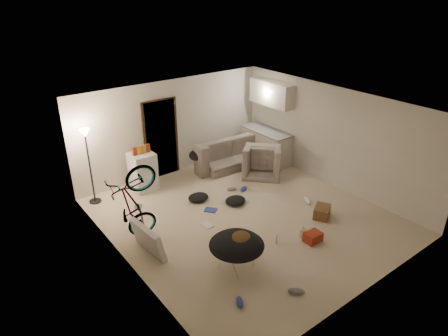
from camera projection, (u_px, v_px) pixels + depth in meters
floor at (245, 217)px, 8.83m from camera, size 5.50×6.00×0.02m
ceiling at (248, 107)px, 7.75m from camera, size 5.50×6.00×0.02m
wall_back at (173, 127)px, 10.46m from camera, size 5.50×0.02×2.50m
wall_front at (373, 231)px, 6.13m from camera, size 5.50×0.02×2.50m
wall_left at (123, 207)px, 6.79m from camera, size 0.02×6.00×2.50m
wall_right at (332, 137)px, 9.80m from camera, size 0.02×6.00×2.50m
doorway at (161, 139)px, 10.31m from camera, size 0.85×0.10×2.04m
door_trim at (161, 139)px, 10.29m from camera, size 0.97×0.04×2.10m
floor_lamp at (87, 151)px, 8.86m from camera, size 0.28×0.28×1.81m
kitchen_counter at (266, 146)px, 11.41m from camera, size 0.60×1.50×0.88m
counter_top at (267, 131)px, 11.21m from camera, size 0.64×1.54×0.04m
kitchen_uppers at (272, 93)px, 10.83m from camera, size 0.38×1.40×0.65m
sofa at (227, 154)px, 11.20m from camera, size 2.21×0.98×0.63m
armchair at (263, 162)px, 10.72m from camera, size 1.29×1.30×0.64m
bicycle at (135, 221)px, 7.84m from camera, size 1.81×0.98×1.00m
book_asset at (276, 244)px, 7.90m from camera, size 0.27×0.27×0.02m
mini_fridge at (143, 171)px, 9.82m from camera, size 0.56×0.56×0.95m
snack_box_0 at (135, 153)px, 9.51m from camera, size 0.11×0.08×0.30m
snack_box_1 at (139, 152)px, 9.57m from camera, size 0.11×0.09×0.30m
snack_box_2 at (144, 151)px, 9.64m from camera, size 0.10×0.07×0.30m
snack_box_3 at (148, 150)px, 9.70m from camera, size 0.12×0.10×0.30m
saucer_chair at (237, 249)px, 7.08m from camera, size 0.99×0.99×0.70m
hoodie at (240, 240)px, 7.00m from camera, size 0.61×0.57×0.22m
sofa_drape at (198, 155)px, 10.59m from camera, size 0.65×0.58×0.28m
tv_box at (148, 240)px, 7.54m from camera, size 0.31×0.93×0.62m
drink_case_a at (322, 212)px, 8.77m from camera, size 0.53×0.49×0.25m
drink_case_b at (313, 237)px, 7.96m from camera, size 0.35×0.26×0.20m
juicer at (303, 231)px, 8.14m from camera, size 0.17×0.17×0.24m
newspaper at (235, 202)px, 9.38m from camera, size 0.61×0.69×0.01m
book_blue at (211, 210)px, 9.06m from camera, size 0.33×0.34×0.03m
book_white at (207, 225)px, 8.50m from camera, size 0.20×0.26×0.02m
shoe_0 at (244, 189)px, 9.88m from camera, size 0.31×0.23×0.11m
shoe_1 at (232, 189)px, 9.90m from camera, size 0.26×0.20×0.09m
shoe_2 at (240, 302)px, 6.43m from camera, size 0.22×0.28×0.10m
shoe_3 at (296, 291)px, 6.64m from camera, size 0.28×0.29×0.11m
shoe_4 at (307, 201)px, 9.36m from camera, size 0.20×0.31×0.11m
clothes_lump_a at (235, 201)px, 9.31m from camera, size 0.54×0.47×0.16m
clothes_lump_b at (198, 197)px, 9.45m from camera, size 0.51×0.45×0.15m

